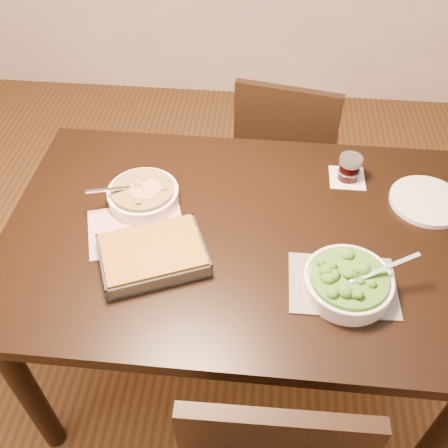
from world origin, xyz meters
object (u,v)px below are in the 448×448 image
object	(u,v)px
baking_dish	(153,255)
dinner_plate	(427,201)
broccoli_bowl	(348,282)
table	(241,252)
chair_far	(286,154)
wine_tumbler	(349,167)
stew_bowl	(143,194)

from	to	relation	value
baking_dish	dinner_plate	bearing A→B (deg)	-1.51
broccoli_bowl	table	bearing A→B (deg)	147.31
dinner_plate	chair_far	xyz separation A→B (m)	(-0.41, 0.55, -0.28)
dinner_plate	broccoli_bowl	bearing A→B (deg)	-127.17
broccoli_bowl	chair_far	distance (m)	0.97
baking_dish	wine_tumbler	distance (m)	0.69
table	baking_dish	xyz separation A→B (m)	(-0.24, -0.13, 0.12)
broccoli_bowl	dinner_plate	xyz separation A→B (m)	(0.27, 0.36, -0.02)
stew_bowl	chair_far	distance (m)	0.83
broccoli_bowl	dinner_plate	world-z (taller)	broccoli_bowl
baking_dish	chair_far	distance (m)	0.99
chair_far	wine_tumbler	bearing A→B (deg)	122.28
wine_tumbler	chair_far	world-z (taller)	chair_far
dinner_plate	table	bearing A→B (deg)	-162.65
chair_far	baking_dish	bearing A→B (deg)	77.35
table	dinner_plate	xyz separation A→B (m)	(0.56, 0.17, 0.10)
table	stew_bowl	size ratio (longest dim) A/B	6.25
wine_tumbler	chair_far	distance (m)	0.59
wine_tumbler	dinner_plate	world-z (taller)	wine_tumbler
broccoli_bowl	baking_dish	distance (m)	0.52
dinner_plate	chair_far	distance (m)	0.75
baking_dish	chair_far	bearing A→B (deg)	43.49
stew_bowl	chair_far	bearing A→B (deg)	54.29
broccoli_bowl	chair_far	size ratio (longest dim) A/B	0.30
stew_bowl	dinner_plate	world-z (taller)	stew_bowl
broccoli_bowl	baking_dish	world-z (taller)	broccoli_bowl
wine_tumbler	table	bearing A→B (deg)	-140.20
table	broccoli_bowl	world-z (taller)	broccoli_bowl
baking_dish	wine_tumbler	xyz separation A→B (m)	(0.56, 0.40, 0.02)
broccoli_bowl	baking_dish	xyz separation A→B (m)	(-0.52, 0.05, -0.01)
dinner_plate	chair_far	bearing A→B (deg)	126.79
table	dinner_plate	bearing A→B (deg)	17.35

